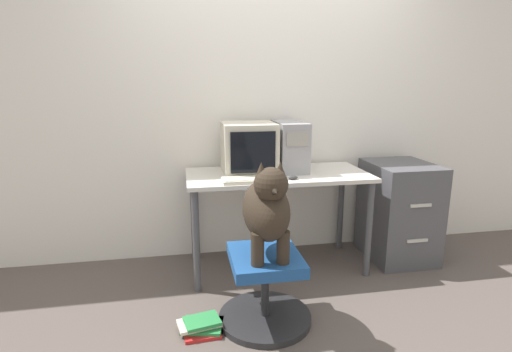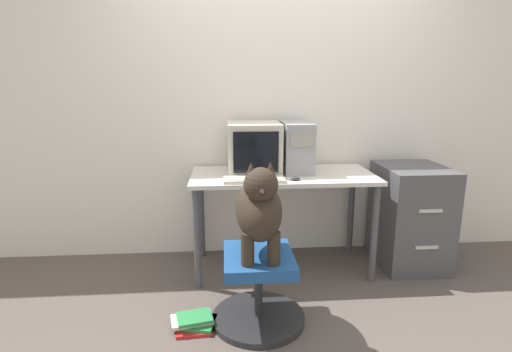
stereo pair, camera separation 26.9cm
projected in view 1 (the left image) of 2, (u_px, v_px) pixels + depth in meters
The scene contains 11 objects.
ground_plane at pixel (287, 286), 2.93m from camera, with size 12.00×12.00×0.00m, color #564C47.
wall_back at pixel (268, 101), 3.31m from camera, with size 8.00×0.05×2.60m.
desk at pixel (278, 186), 3.08m from camera, with size 1.39×0.65×0.77m.
crt_monitor at pixel (249, 148), 3.05m from camera, with size 0.40×0.41×0.38m.
pc_tower at pixel (290, 146), 3.13m from camera, with size 0.22×0.43×0.38m.
keyboard at pixel (253, 180), 2.80m from camera, with size 0.43×0.17×0.03m.
computer_mouse at pixel (293, 178), 2.85m from camera, with size 0.07×0.04×0.03m.
office_chair at pixel (265, 289), 2.45m from camera, with size 0.58×0.58×0.45m.
dog at pixel (267, 208), 2.30m from camera, with size 0.27×0.50×0.59m.
filing_cabinet at pixel (398, 211), 3.33m from camera, with size 0.50×0.60×0.81m.
book_stack_floor at pixel (201, 325), 2.39m from camera, with size 0.29×0.24×0.08m.
Camera 1 is at (-0.70, -2.58, 1.46)m, focal length 28.00 mm.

